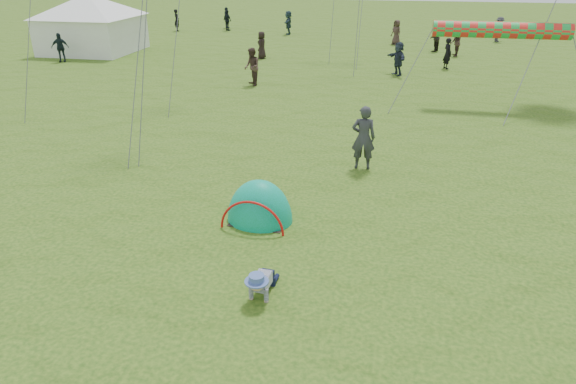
% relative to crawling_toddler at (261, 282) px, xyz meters
% --- Properties ---
extents(ground, '(140.00, 140.00, 0.00)m').
position_rel_crawling_toddler_xyz_m(ground, '(-0.32, 0.54, -0.31)').
color(ground, '#1F4211').
extents(crawling_toddler, '(0.63, 0.85, 0.62)m').
position_rel_crawling_toddler_xyz_m(crawling_toddler, '(0.00, 0.00, 0.00)').
color(crawling_toddler, black).
rests_on(crawling_toddler, ground).
extents(popup_tent, '(1.67, 1.41, 2.05)m').
position_rel_crawling_toddler_xyz_m(popup_tent, '(-0.77, 2.92, -0.31)').
color(popup_tent, '#029046').
rests_on(popup_tent, ground).
extents(standing_adult, '(0.72, 0.50, 1.90)m').
position_rel_crawling_toddler_xyz_m(standing_adult, '(1.38, 6.73, 0.64)').
color(standing_adult, '#2F3034').
rests_on(standing_adult, ground).
extents(event_marquee, '(5.66, 5.66, 3.86)m').
position_rel_crawling_toddler_xyz_m(event_marquee, '(-17.27, 23.72, 1.62)').
color(event_marquee, white).
rests_on(event_marquee, ground).
extents(crowd_person_0, '(0.72, 0.75, 1.73)m').
position_rel_crawling_toddler_xyz_m(crowd_person_0, '(-15.88, 34.27, 0.56)').
color(crowd_person_0, black).
rests_on(crowd_person_0, ground).
extents(crowd_person_1, '(1.02, 1.09, 1.78)m').
position_rel_crawling_toddler_xyz_m(crowd_person_1, '(-4.61, 16.46, 0.58)').
color(crowd_person_1, '#44302A').
rests_on(crowd_person_1, ground).
extents(crowd_person_2, '(1.02, 0.90, 1.66)m').
position_rel_crawling_toddler_xyz_m(crowd_person_2, '(-11.86, 35.40, 0.52)').
color(crowd_person_2, black).
rests_on(crowd_person_2, ground).
extents(crowd_person_3, '(1.23, 1.26, 1.74)m').
position_rel_crawling_toddler_xyz_m(crowd_person_3, '(9.40, 33.54, 0.56)').
color(crowd_person_3, '#302F36').
rests_on(crowd_person_3, ground).
extents(crowd_person_4, '(0.57, 0.82, 1.60)m').
position_rel_crawling_toddler_xyz_m(crowd_person_4, '(-5.91, 23.54, 0.49)').
color(crowd_person_4, black).
rests_on(crowd_person_4, ground).
extents(crowd_person_5, '(1.25, 1.63, 1.72)m').
position_rel_crawling_toddler_xyz_m(crowd_person_5, '(2.28, 20.28, 0.55)').
color(crowd_person_5, '#212938').
rests_on(crowd_person_5, ground).
extents(crowd_person_7, '(0.98, 1.07, 1.80)m').
position_rel_crawling_toddler_xyz_m(crowd_person_7, '(4.56, 28.26, 0.59)').
color(crowd_person_7, black).
rests_on(crowd_person_7, ground).
extents(crowd_person_8, '(1.05, 0.76, 1.66)m').
position_rel_crawling_toddler_xyz_m(crowd_person_8, '(-17.30, 20.09, 0.52)').
color(crowd_person_8, black).
rests_on(crowd_person_8, ground).
extents(crowd_person_10, '(0.96, 0.96, 1.68)m').
position_rel_crawling_toddler_xyz_m(crowd_person_10, '(2.08, 30.67, 0.53)').
color(crowd_person_10, '#3F2C29').
rests_on(crowd_person_10, ground).
extents(crowd_person_11, '(0.73, 1.72, 1.80)m').
position_rel_crawling_toddler_xyz_m(crowd_person_11, '(-6.41, 34.22, 0.59)').
color(crowd_person_11, '#243843').
rests_on(crowd_person_11, ground).
extents(crowd_person_12, '(0.62, 0.72, 1.67)m').
position_rel_crawling_toddler_xyz_m(crowd_person_12, '(4.95, 22.52, 0.53)').
color(crowd_person_12, black).
rests_on(crowd_person_12, ground).
extents(crowd_person_13, '(0.64, 0.81, 1.64)m').
position_rel_crawling_toddler_xyz_m(crowd_person_13, '(5.75, 26.69, 0.51)').
color(crowd_person_13, '#382621').
rests_on(crowd_person_13, ground).
extents(crowd_person_14, '(0.77, 1.10, 1.73)m').
position_rel_crawling_toddler_xyz_m(crowd_person_14, '(-12.40, 36.89, 0.56)').
color(crowd_person_14, black).
rests_on(crowd_person_14, ground).
extents(rainbow_tube_kite, '(5.23, 0.64, 0.64)m').
position_rel_crawling_toddler_xyz_m(rainbow_tube_kite, '(6.13, 14.78, 2.77)').
color(rainbow_tube_kite, red).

